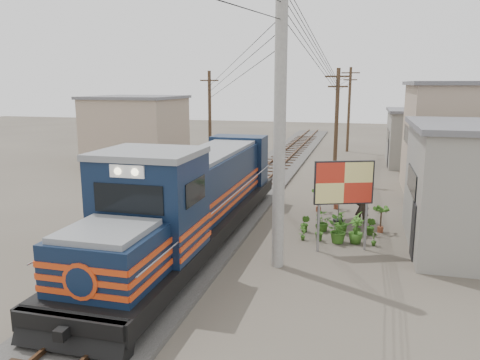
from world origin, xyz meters
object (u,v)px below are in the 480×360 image
(locomotive, at_px, (194,200))
(billboard, at_px, (344,185))
(market_umbrella, at_px, (340,173))
(vendor, at_px, (362,209))

(locomotive, relative_size, billboard, 4.80)
(market_umbrella, height_order, vendor, market_umbrella)
(billboard, xyz_separation_m, vendor, (0.69, 3.22, -1.68))
(vendor, bearing_deg, billboard, 74.89)
(billboard, relative_size, market_umbrella, 1.27)
(market_umbrella, bearing_deg, locomotive, -139.29)
(market_umbrella, xyz_separation_m, vendor, (1.00, -0.60, -1.42))
(billboard, height_order, vendor, billboard)
(market_umbrella, distance_m, vendor, 1.84)
(vendor, bearing_deg, market_umbrella, -34.03)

